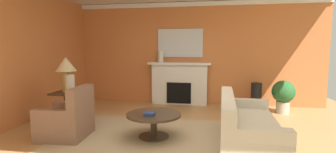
{
  "coord_description": "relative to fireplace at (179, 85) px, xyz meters",
  "views": [
    {
      "loc": [
        0.63,
        -4.59,
        1.63
      ],
      "look_at": [
        -0.37,
        0.99,
        1.0
      ],
      "focal_mm": 27.11,
      "sensor_mm": 36.0,
      "label": 1
    }
  ],
  "objects": [
    {
      "name": "wall_window",
      "position": [
        -3.1,
        -2.39,
        0.9
      ],
      "size": [
        0.12,
        6.28,
        2.96
      ],
      "primitive_type": "cube",
      "color": "#CC723D",
      "rests_on": "ground_plane"
    },
    {
      "name": "armchair_near_window",
      "position": [
        -1.64,
        -3.16,
        -0.27
      ],
      "size": [
        0.85,
        0.85,
        0.95
      ],
      "color": "brown",
      "rests_on": "ground_plane"
    },
    {
      "name": "vase_on_side_table",
      "position": [
        -1.97,
        -2.49,
        0.32
      ],
      "size": [
        0.19,
        0.19,
        0.39
      ],
      "primitive_type": "cylinder",
      "color": "beige",
      "rests_on": "side_table"
    },
    {
      "name": "ground_plane",
      "position": [
        0.34,
        -2.69,
        -0.58
      ],
      "size": [
        8.78,
        8.78,
        0.0
      ],
      "primitive_type": "plane",
      "color": "tan"
    },
    {
      "name": "wall_fireplace",
      "position": [
        0.34,
        0.21,
        0.9
      ],
      "size": [
        7.35,
        0.12,
        2.96
      ],
      "primitive_type": "cube",
      "color": "#CC723D",
      "rests_on": "ground_plane"
    },
    {
      "name": "vase_mantel_left",
      "position": [
        -0.55,
        -0.05,
        0.81
      ],
      "size": [
        0.17,
        0.17,
        0.32
      ],
      "primitive_type": "cylinder",
      "color": "beige",
      "rests_on": "fireplace"
    },
    {
      "name": "potted_plant",
      "position": [
        2.71,
        -0.59,
        -0.09
      ],
      "size": [
        0.56,
        0.56,
        0.83
      ],
      "color": "#BCB29E",
      "rests_on": "ground_plane"
    },
    {
      "name": "area_rug",
      "position": [
        -0.09,
        -2.88,
        -0.57
      ],
      "size": [
        3.51,
        2.52,
        0.01
      ],
      "primitive_type": "cube",
      "color": "tan",
      "rests_on": "ground_plane"
    },
    {
      "name": "mantel_mirror",
      "position": [
        -0.0,
        0.12,
        1.2
      ],
      "size": [
        1.32,
        0.04,
        0.82
      ],
      "primitive_type": "cube",
      "color": "silver"
    },
    {
      "name": "crown_moulding",
      "position": [
        0.34,
        0.13,
        2.31
      ],
      "size": [
        7.35,
        0.08,
        0.12
      ],
      "primitive_type": "cube",
      "color": "white"
    },
    {
      "name": "coffee_table",
      "position": [
        -0.09,
        -2.88,
        -0.24
      ],
      "size": [
        1.0,
        1.0,
        0.45
      ],
      "color": "#3D2D1E",
      "rests_on": "ground_plane"
    },
    {
      "name": "side_table",
      "position": [
        -2.12,
        -2.37,
        -0.18
      ],
      "size": [
        0.56,
        0.56,
        0.7
      ],
      "color": "#3D2D1E",
      "rests_on": "ground_plane"
    },
    {
      "name": "fireplace",
      "position": [
        0.0,
        0.0,
        0.0
      ],
      "size": [
        1.8,
        0.35,
        1.22
      ],
      "color": "white",
      "rests_on": "ground_plane"
    },
    {
      "name": "sofa",
      "position": [
        1.52,
        -3.03,
        -0.28
      ],
      "size": [
        0.97,
        2.13,
        0.85
      ],
      "color": "beige",
      "rests_on": "ground_plane"
    },
    {
      "name": "book_red_cover",
      "position": [
        -0.12,
        -3.03,
        -0.1
      ],
      "size": [
        0.18,
        0.18,
        0.06
      ],
      "primitive_type": "cube",
      "rotation": [
        0.0,
        0.0,
        0.0
      ],
      "color": "navy",
      "rests_on": "coffee_table"
    },
    {
      "name": "vase_tall_corner",
      "position": [
        2.11,
        -0.3,
        -0.22
      ],
      "size": [
        0.29,
        0.29,
        0.72
      ],
      "primitive_type": "cylinder",
      "color": "black",
      "rests_on": "ground_plane"
    },
    {
      "name": "table_lamp",
      "position": [
        -2.12,
        -2.37,
        0.65
      ],
      "size": [
        0.44,
        0.44,
        0.75
      ],
      "color": "#B28E38",
      "rests_on": "side_table"
    }
  ]
}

